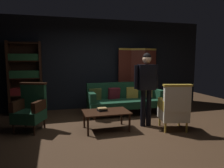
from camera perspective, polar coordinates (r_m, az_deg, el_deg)
ground_plane at (r=4.58m, az=2.80°, el=-13.08°), size 10.00×10.00×0.00m
back_wall at (r=6.67m, az=-3.88°, el=5.51°), size 7.20×0.10×2.80m
folding_screen at (r=6.79m, az=7.10°, el=1.99°), size 1.31×0.23×1.90m
bookshelf at (r=6.34m, az=-22.74°, el=1.87°), size 0.90×0.32×2.05m
velvet_couch at (r=5.97m, az=3.37°, el=-3.80°), size 2.12×0.78×0.88m
coffee_table at (r=4.61m, az=-1.62°, el=-8.06°), size 1.00×0.64×0.42m
armchair_gilt_accent at (r=4.77m, az=16.72°, el=-6.42°), size 0.70×0.70×1.04m
armchair_wing_left at (r=4.90m, az=-21.53°, el=-6.26°), size 0.76×0.76×1.04m
standing_figure at (r=4.83m, az=9.44°, el=0.39°), size 0.59×0.24×1.70m
book_black_cloth at (r=4.63m, az=-2.71°, el=-7.15°), size 0.22×0.19×0.04m
book_tan_leather at (r=4.62m, az=-2.72°, el=-6.72°), size 0.19×0.15×0.03m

